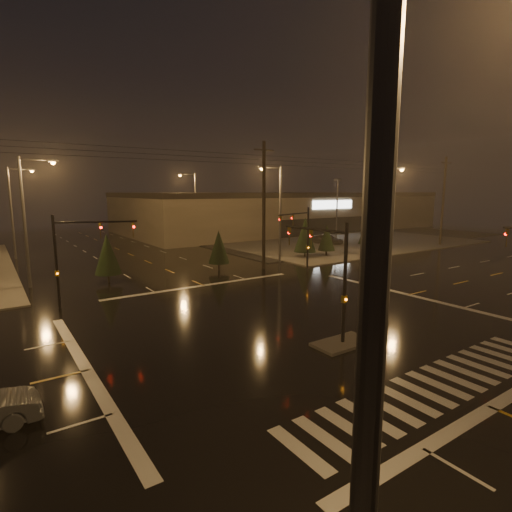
% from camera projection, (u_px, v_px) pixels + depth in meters
% --- Properties ---
extents(ground, '(140.00, 140.00, 0.00)m').
position_uv_depth(ground, '(291.00, 323.00, 22.83)').
color(ground, black).
rests_on(ground, ground).
extents(sidewalk_ne, '(36.00, 36.00, 0.12)m').
position_uv_depth(sidewalk_ne, '(318.00, 238.00, 63.95)').
color(sidewalk_ne, '#484540').
rests_on(sidewalk_ne, ground).
extents(median_island, '(3.00, 1.60, 0.15)m').
position_uv_depth(median_island, '(343.00, 343.00, 19.55)').
color(median_island, '#484540').
rests_on(median_island, ground).
extents(crosswalk, '(15.00, 2.60, 0.01)m').
position_uv_depth(crosswalk, '(438.00, 385.00, 15.48)').
color(crosswalk, beige).
rests_on(crosswalk, ground).
extents(stop_bar_near, '(16.00, 0.50, 0.01)m').
position_uv_depth(stop_bar_near, '(491.00, 407.00, 13.85)').
color(stop_bar_near, beige).
rests_on(stop_bar_near, ground).
extents(stop_bar_far, '(16.00, 0.50, 0.01)m').
position_uv_depth(stop_bar_far, '(204.00, 285.00, 31.80)').
color(stop_bar_far, beige).
rests_on(stop_bar_far, ground).
extents(parking_lot, '(50.00, 24.00, 0.08)m').
position_uv_depth(parking_lot, '(349.00, 237.00, 65.10)').
color(parking_lot, black).
rests_on(parking_lot, ground).
extents(retail_building, '(60.20, 28.30, 7.20)m').
position_uv_depth(retail_building, '(282.00, 210.00, 79.17)').
color(retail_building, brown).
rests_on(retail_building, ground).
extents(signal_mast_median, '(0.25, 4.59, 6.00)m').
position_uv_depth(signal_mast_median, '(331.00, 266.00, 19.72)').
color(signal_mast_median, black).
rests_on(signal_mast_median, ground).
extents(signal_mast_ne, '(4.84, 1.86, 6.00)m').
position_uv_depth(signal_mast_ne, '(302.00, 232.00, 35.76)').
color(signal_mast_ne, black).
rests_on(signal_mast_ne, ground).
extents(signal_mast_nw, '(4.84, 1.86, 6.00)m').
position_uv_depth(signal_mast_nw, '(74.00, 249.00, 25.22)').
color(signal_mast_nw, black).
rests_on(signal_mast_nw, ground).
extents(streetlight_0, '(2.77, 0.32, 10.00)m').
position_uv_depth(streetlight_0, '(394.00, 381.00, 3.44)').
color(streetlight_0, '#38383A').
rests_on(streetlight_0, ground).
extents(streetlight_1, '(2.77, 0.32, 10.00)m').
position_uv_depth(streetlight_1, '(28.00, 213.00, 30.38)').
color(streetlight_1, '#38383A').
rests_on(streetlight_1, ground).
extents(streetlight_2, '(2.77, 0.32, 10.00)m').
position_uv_depth(streetlight_2, '(14.00, 206.00, 43.43)').
color(streetlight_2, '#38383A').
rests_on(streetlight_2, ground).
extents(streetlight_3, '(2.77, 0.32, 10.00)m').
position_uv_depth(streetlight_3, '(278.00, 207.00, 41.16)').
color(streetlight_3, '#38383A').
rests_on(streetlight_3, ground).
extents(streetlight_4, '(2.77, 0.32, 10.00)m').
position_uv_depth(streetlight_4, '(194.00, 203.00, 57.48)').
color(streetlight_4, '#38383A').
rests_on(streetlight_4, ground).
extents(streetlight_6, '(0.32, 2.77, 10.00)m').
position_uv_depth(streetlight_6, '(384.00, 206.00, 43.24)').
color(streetlight_6, '#38383A').
rests_on(streetlight_6, ground).
extents(utility_pole_1, '(2.20, 0.32, 12.00)m').
position_uv_depth(utility_pole_1, '(264.00, 205.00, 37.71)').
color(utility_pole_1, black).
rests_on(utility_pole_1, ground).
extents(utility_pole_2, '(2.20, 0.32, 12.00)m').
position_uv_depth(utility_pole_2, '(443.00, 201.00, 54.36)').
color(utility_pole_2, black).
rests_on(utility_pole_2, ground).
extents(conifer_0, '(2.46, 2.46, 4.54)m').
position_uv_depth(conifer_0, '(305.00, 235.00, 44.67)').
color(conifer_0, black).
rests_on(conifer_0, ground).
extents(conifer_1, '(1.93, 1.93, 3.71)m').
position_uv_depth(conifer_1, '(327.00, 237.00, 45.69)').
color(conifer_1, black).
rests_on(conifer_1, ground).
extents(conifer_2, '(2.23, 2.23, 4.18)m').
position_uv_depth(conifer_2, '(367.00, 231.00, 51.26)').
color(conifer_2, black).
rests_on(conifer_2, ground).
extents(conifer_3, '(2.13, 2.13, 4.03)m').
position_uv_depth(conifer_3, '(107.00, 254.00, 32.57)').
color(conifer_3, black).
rests_on(conifer_3, ground).
extents(conifer_4, '(1.99, 1.99, 3.81)m').
position_uv_depth(conifer_4, '(219.00, 247.00, 37.57)').
color(conifer_4, black).
rests_on(conifer_4, ground).
extents(car_parked, '(3.30, 4.74, 1.50)m').
position_uv_depth(car_parked, '(328.00, 239.00, 56.34)').
color(car_parked, black).
rests_on(car_parked, ground).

